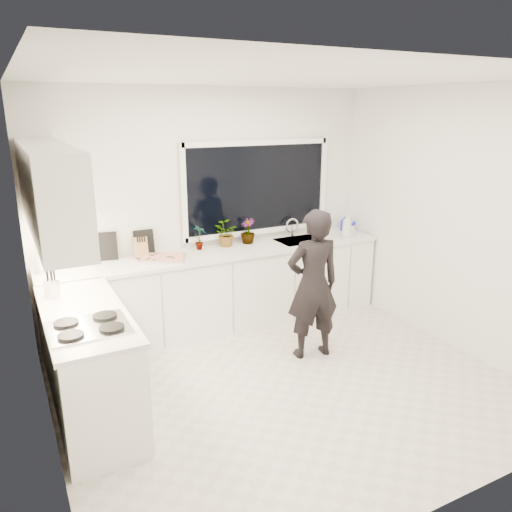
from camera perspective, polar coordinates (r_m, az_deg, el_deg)
floor at (r=4.81m, az=3.43°, el=-14.44°), size 4.00×3.50×0.02m
wall_back at (r=5.81m, az=-5.27°, el=5.42°), size 4.00×0.02×2.70m
wall_left at (r=3.70m, az=-24.04°, el=-2.46°), size 0.02×3.50×2.70m
wall_right at (r=5.56m, az=21.83°, el=3.80°), size 0.02×3.50×2.70m
ceiling at (r=4.13m, az=4.11°, el=19.93°), size 4.00×3.50×0.02m
window at (r=5.99m, az=0.16°, el=7.77°), size 1.80×0.02×1.00m
base_cabinets_back at (r=5.78m, az=-3.87°, el=-3.98°), size 3.92×0.58×0.88m
base_cabinets_left at (r=4.40m, az=-18.49°, el=-11.79°), size 0.58×1.60×0.88m
countertop_back at (r=5.63m, az=-3.92°, el=0.38°), size 3.94×0.62×0.04m
countertop_left at (r=4.20m, az=-19.06°, el=-6.24°), size 0.62×1.60×0.04m
upper_cabinets at (r=4.28m, az=-22.58°, el=7.06°), size 0.34×2.10×0.70m
sink at (r=6.12m, az=5.09°, el=1.39°), size 0.58×0.42×0.14m
faucet at (r=6.25m, az=4.15°, el=3.23°), size 0.03×0.03×0.22m
stovetop at (r=3.87m, az=-18.58°, el=-7.65°), size 0.56×0.48×0.03m
person at (r=5.02m, az=6.52°, el=-3.28°), size 0.61×0.44×1.54m
pizza_tray at (r=5.38m, az=-10.59°, el=-0.27°), size 0.57×0.51×0.03m
pizza at (r=5.37m, az=-10.60°, el=-0.09°), size 0.52×0.46×0.01m
watering_can at (r=6.67m, az=10.21°, el=3.47°), size 0.17×0.17×0.13m
paper_towel_roll at (r=5.28m, az=-23.19°, el=-0.37°), size 0.11×0.11×0.26m
knife_block at (r=5.46m, az=-12.99°, el=0.89°), size 0.14×0.11×0.22m
utensil_crock at (r=4.57m, az=-22.29°, el=-3.40°), size 0.17×0.17×0.16m
picture_frame_large at (r=5.56m, az=-12.68°, el=1.51°), size 0.22×0.02×0.28m
picture_frame_small at (r=5.47m, az=-16.86°, el=1.07°), size 0.25×0.06×0.30m
herb_plants at (r=5.79m, az=-3.28°, el=2.58°), size 0.80×0.35×0.30m
soap_bottles at (r=6.29m, az=10.43°, el=3.35°), size 0.16×0.13×0.31m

